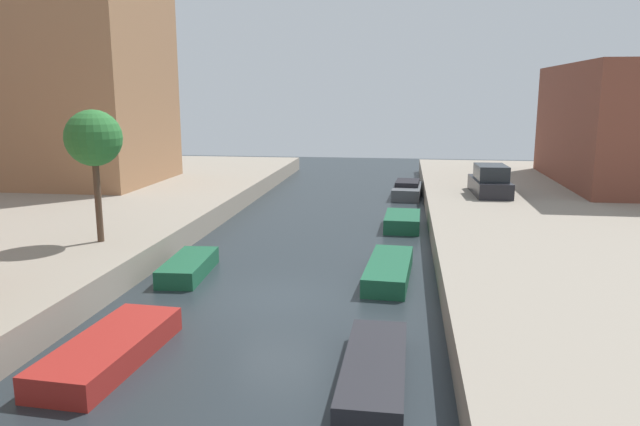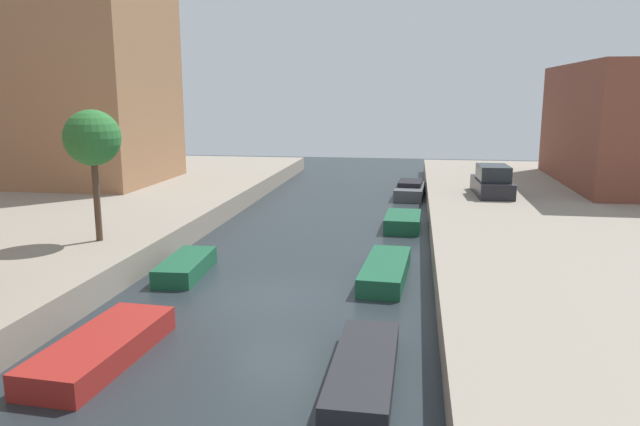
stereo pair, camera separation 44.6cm
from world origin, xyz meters
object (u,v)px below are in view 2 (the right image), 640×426
object	(u,v)px
apartment_tower_far	(70,28)
moored_boat_left_2	(101,348)
street_tree_3	(92,139)
moored_boat_left_3	(186,266)
moored_boat_right_2	(364,370)
moored_boat_right_3	(386,270)
moored_boat_right_4	(403,222)
moored_boat_right_5	(410,190)
parked_car	(492,183)

from	to	relation	value
apartment_tower_far	moored_boat_left_2	distance (m)	26.82
street_tree_3	apartment_tower_far	bearing A→B (deg)	122.48
moored_boat_left_3	moored_boat_right_2	distance (m)	9.82
moored_boat_right_2	apartment_tower_far	bearing A→B (deg)	132.00
street_tree_3	moored_boat_left_3	bearing A→B (deg)	-7.36
apartment_tower_far	moored_boat_right_3	xyz separation A→B (m)	(19.37, -13.83, -9.76)
street_tree_3	moored_boat_left_2	size ratio (longest dim) A/B	1.04
moored_boat_right_4	moored_boat_right_5	world-z (taller)	moored_boat_right_5
apartment_tower_far	street_tree_3	distance (m)	17.40
moored_boat_right_2	parked_car	bearing A→B (deg)	75.79
moored_boat_right_4	moored_boat_right_5	size ratio (longest dim) A/B	0.73
moored_boat_left_3	moored_boat_right_3	size ratio (longest dim) A/B	0.77
street_tree_3	moored_boat_right_3	size ratio (longest dim) A/B	1.03
moored_boat_left_2	moored_boat_right_5	size ratio (longest dim) A/B	1.03
street_tree_3	moored_boat_right_3	distance (m)	11.37
moored_boat_right_3	moored_boat_right_4	bearing A→B (deg)	87.06
apartment_tower_far	moored_boat_right_4	distance (m)	22.80
parked_car	moored_boat_right_2	distance (m)	20.76
parked_car	moored_boat_right_5	xyz separation A→B (m)	(-4.33, 4.58, -1.24)
moored_boat_left_2	moored_boat_right_5	distance (m)	25.61
parked_car	moored_boat_left_3	world-z (taller)	parked_car
apartment_tower_far	moored_boat_right_2	xyz separation A→B (m)	(19.26, -21.39, -9.81)
moored_boat_right_3	moored_boat_right_4	distance (m)	8.03
moored_boat_left_2	moored_boat_right_5	bearing A→B (deg)	74.00
parked_car	moored_boat_left_3	bearing A→B (deg)	-132.49
moored_boat_right_2	moored_boat_right_3	world-z (taller)	moored_boat_right_3
moored_boat_right_3	moored_boat_right_4	world-z (taller)	moored_boat_right_4
moored_boat_right_3	moored_boat_right_5	bearing A→B (deg)	87.82
apartment_tower_far	moored_boat_left_3	world-z (taller)	apartment_tower_far
moored_boat_left_3	moored_boat_left_2	bearing A→B (deg)	-85.03
moored_boat_left_2	moored_boat_right_3	distance (m)	9.88
street_tree_3	moored_boat_left_2	xyz separation A→B (m)	(4.07, -7.39, -4.41)
moored_boat_left_2	moored_boat_left_3	size ratio (longest dim) A/B	1.28
moored_boat_right_2	moored_boat_left_2	bearing A→B (deg)	179.67
moored_boat_left_3	moored_boat_right_2	world-z (taller)	moored_boat_left_3
moored_boat_right_5	street_tree_3	bearing A→B (deg)	-122.86
apartment_tower_far	moored_boat_right_2	bearing A→B (deg)	-48.00
parked_car	apartment_tower_far	bearing A→B (deg)	176.90
parked_car	moored_boat_right_4	world-z (taller)	parked_car
moored_boat_right_5	moored_boat_right_2	bearing A→B (deg)	-91.76
apartment_tower_far	moored_boat_left_2	world-z (taller)	apartment_tower_far
moored_boat_right_4	moored_boat_right_2	bearing A→B (deg)	-91.90
moored_boat_left_2	moored_boat_right_2	distance (m)	6.30
moored_boat_right_3	parked_car	bearing A→B (deg)	68.31
moored_boat_right_4	parked_car	bearing A→B (deg)	44.54
parked_car	moored_boat_right_4	bearing A→B (deg)	-135.46
street_tree_3	moored_boat_right_5	size ratio (longest dim) A/B	1.08
moored_boat_left_3	moored_boat_right_5	bearing A→B (deg)	66.56
parked_car	moored_boat_left_2	bearing A→B (deg)	-119.61
moored_boat_left_3	moored_boat_right_2	size ratio (longest dim) A/B	0.78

